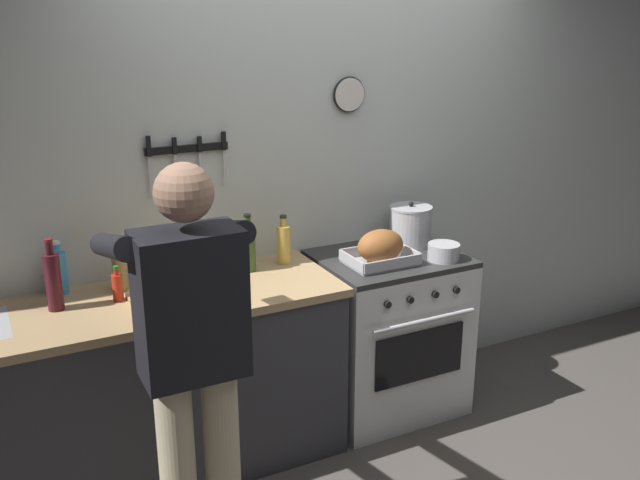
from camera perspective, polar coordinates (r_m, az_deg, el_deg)
The scene contains 14 objects.
wall_back at distance 3.87m, azimuth 0.20°, elevation 5.40°, with size 6.00×0.13×2.60m.
counter_block at distance 3.48m, azimuth -15.37°, elevation -11.72°, with size 2.03×0.65×0.90m.
stove at distance 3.95m, azimuth 5.47°, elevation -7.46°, with size 0.76×0.67×0.90m.
person_cook at distance 2.68m, azimuth -10.35°, elevation -8.71°, with size 0.51×0.63×1.66m.
roasting_pan at distance 3.63m, azimuth 4.92°, elevation -0.69°, with size 0.35×0.26×0.18m.
stock_pot at distance 3.95m, azimuth 7.33°, elevation 1.18°, with size 0.24×0.24×0.25m.
saucepan at distance 3.75m, azimuth 9.99°, elevation -0.95°, with size 0.17×0.17×0.09m.
cutting_board at distance 3.26m, azimuth -11.96°, elevation -4.61°, with size 0.36×0.24×0.02m, color tan.
bottle_hot_sauce at distance 3.30m, azimuth -16.09°, elevation -3.64°, with size 0.05×0.05×0.16m.
bottle_vinegar at distance 3.41m, azimuth -15.93°, elevation -2.24°, with size 0.07×0.07×0.25m.
bottle_cooking_oil at distance 3.63m, azimuth -2.96°, elevation -0.28°, with size 0.07×0.07×0.26m.
bottle_dish_soap at distance 3.45m, azimuth -20.39°, elevation -2.42°, with size 0.07×0.07×0.25m.
bottle_wine_red at distance 3.26m, azimuth -20.81°, elevation -3.07°, with size 0.07×0.07×0.33m.
bottle_olive_oil at distance 3.53m, azimuth -5.84°, elevation -0.59°, with size 0.07×0.07×0.30m.
Camera 1 is at (-1.72, -2.01, 2.14)m, focal length 39.49 mm.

